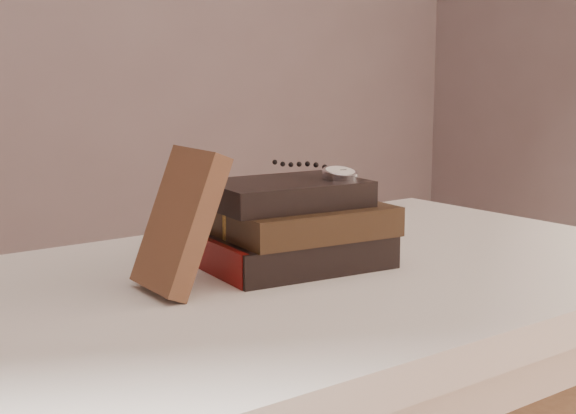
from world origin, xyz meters
TOP-DOWN VIEW (x-y plane):
  - table at (0.00, 0.35)m, footprint 1.00×0.60m
  - book_stack at (0.01, 0.37)m, footprint 0.23×0.17m
  - journal at (-0.16, 0.36)m, footprint 0.09×0.10m
  - pocket_watch at (0.06, 0.36)m, footprint 0.05×0.15m
  - eyeglasses at (-0.06, 0.45)m, footprint 0.10×0.11m

SIDE VIEW (x-z plane):
  - table at x=0.00m, z-range 0.28..1.03m
  - book_stack at x=0.01m, z-range 0.75..0.85m
  - eyeglasses at x=-0.06m, z-range 0.79..0.83m
  - journal at x=-0.16m, z-range 0.75..0.91m
  - pocket_watch at x=0.06m, z-range 0.85..0.87m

